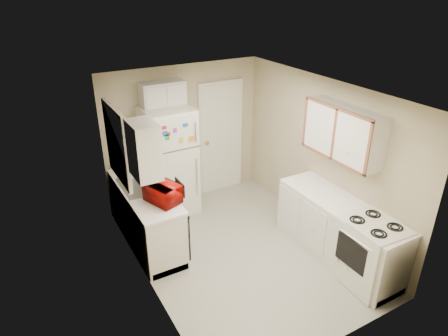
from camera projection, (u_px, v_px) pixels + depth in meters
floor at (241, 251)px, 5.90m from camera, size 3.80×3.80×0.00m
ceiling at (244, 91)px, 4.86m from camera, size 3.80×3.80×0.00m
wall_left at (142, 205)px, 4.76m from camera, size 3.80×3.80×0.00m
wall_right at (321, 158)px, 6.00m from camera, size 3.80×3.80×0.00m
wall_back at (184, 135)px, 6.87m from camera, size 2.80×2.80×0.00m
wall_front at (344, 256)px, 3.89m from camera, size 2.80×2.80×0.00m
left_counter at (146, 216)px, 5.93m from camera, size 0.60×1.80×0.90m
dishwasher at (181, 228)px, 5.57m from camera, size 0.03×0.58×0.72m
sink at (141, 188)px, 5.87m from camera, size 0.54×0.74×0.16m
microwave at (163, 192)px, 5.36m from camera, size 0.54×0.41×0.32m
soap_bottle at (130, 172)px, 6.03m from camera, size 0.11×0.12×0.22m
window_blinds at (117, 144)px, 5.43m from camera, size 0.10×0.98×1.08m
upper_cabinet_left at (144, 150)px, 4.74m from camera, size 0.30×0.45×0.70m
refrigerator at (169, 162)px, 6.53m from camera, size 0.77×0.75×1.84m
cabinet_over_fridge at (163, 94)px, 6.23m from camera, size 0.70×0.30×0.40m
interior_door at (221, 138)px, 7.23m from camera, size 0.86×0.06×2.08m
right_counter at (338, 232)px, 5.56m from camera, size 0.60×2.00×0.90m
stove at (370, 254)px, 5.11m from camera, size 0.65×0.78×0.91m
upper_cabinet_right at (343, 132)px, 5.28m from camera, size 0.30×1.20×0.70m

